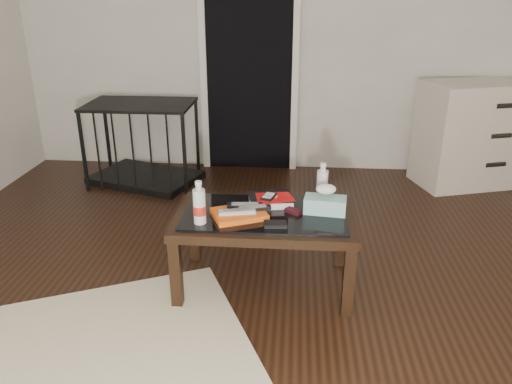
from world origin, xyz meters
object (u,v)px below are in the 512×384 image
(water_bottle_left, at_px, (199,202))
(coffee_table, at_px, (265,223))
(pet_crate, at_px, (144,156))
(textbook, at_px, (271,200))
(water_bottle_right, at_px, (322,183))
(tissue_box, at_px, (325,205))
(dresser, at_px, (489,133))

(water_bottle_left, bearing_deg, coffee_table, 25.00)
(coffee_table, height_order, water_bottle_left, water_bottle_left)
(pet_crate, height_order, textbook, pet_crate)
(pet_crate, height_order, water_bottle_right, pet_crate)
(water_bottle_left, bearing_deg, textbook, 38.57)
(pet_crate, bearing_deg, tissue_box, -27.67)
(textbook, relative_size, water_bottle_left, 1.05)
(water_bottle_right, bearing_deg, textbook, -169.84)
(pet_crate, distance_m, water_bottle_right, 2.10)
(pet_crate, distance_m, textbook, 1.93)
(pet_crate, xyz_separation_m, water_bottle_right, (1.50, -1.43, 0.35))
(dresser, height_order, water_bottle_left, dresser)
(pet_crate, bearing_deg, water_bottle_left, -45.98)
(dresser, bearing_deg, textbook, -153.55)
(tissue_box, bearing_deg, pet_crate, 140.98)
(dresser, relative_size, water_bottle_right, 5.43)
(coffee_table, xyz_separation_m, water_bottle_right, (0.32, 0.19, 0.18))
(pet_crate, distance_m, water_bottle_left, 1.99)
(water_bottle_right, height_order, tissue_box, water_bottle_right)
(dresser, bearing_deg, water_bottle_left, -154.28)
(coffee_table, distance_m, dresser, 2.61)
(water_bottle_left, bearing_deg, tissue_box, 15.72)
(tissue_box, bearing_deg, textbook, 169.32)
(pet_crate, relative_size, water_bottle_right, 4.39)
(textbook, xyz_separation_m, tissue_box, (0.31, -0.10, 0.02))
(water_bottle_right, bearing_deg, water_bottle_left, -152.58)
(water_bottle_left, xyz_separation_m, water_bottle_right, (0.66, 0.34, 0.00))
(coffee_table, distance_m, textbook, 0.16)
(coffee_table, relative_size, pet_crate, 0.96)
(textbook, bearing_deg, dresser, 32.72)
(dresser, distance_m, textbook, 2.50)
(water_bottle_left, bearing_deg, dresser, 42.47)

